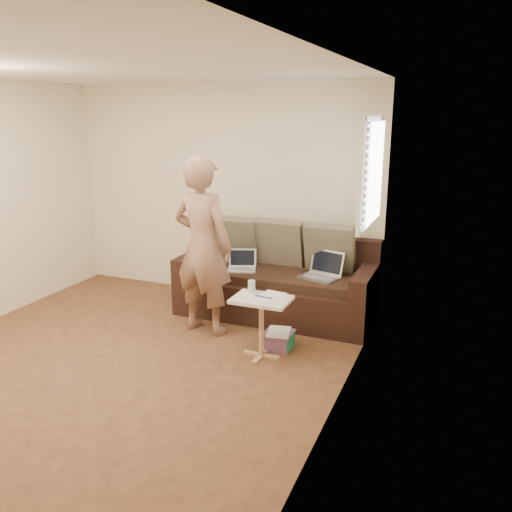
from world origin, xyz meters
The scene contains 17 objects.
floor centered at (0.00, 0.00, 0.00)m, with size 4.50×4.50×0.00m, color #4D2D1C.
ceiling centered at (0.00, 0.00, 2.60)m, with size 4.50×4.50×0.00m, color white.
wall_back centered at (0.00, 2.25, 1.30)m, with size 4.00×4.00×0.00m, color beige.
wall_right centered at (2.00, 0.00, 1.30)m, with size 4.50×4.50×0.00m, color beige.
window_blinds centered at (1.95, 1.50, 1.70)m, with size 0.12×0.88×1.08m, color white, non-canonical shape.
sofa centered at (0.90, 1.77, 0.42)m, with size 2.20×0.95×0.85m, color black, non-canonical shape.
pillow_left centered at (0.30, 1.98, 0.79)m, with size 0.55×0.14×0.55m, color brown, non-canonical shape.
pillow_mid centered at (0.85, 2.01, 0.79)m, with size 0.55×0.14×0.55m, color brown, non-canonical shape.
pillow_right centered at (1.45, 1.97, 0.79)m, with size 0.55×0.14×0.55m, color brown, non-canonical shape.
laptop_silver centered at (1.42, 1.70, 0.52)m, with size 0.40×0.29×0.27m, color #B7BABC, non-canonical shape.
laptop_white centered at (0.52, 1.65, 0.52)m, with size 0.31×0.23×0.23m, color white, non-canonical shape.
person centered at (0.35, 1.05, 0.93)m, with size 0.68×0.46×1.86m, color #865A49.
side_table centered at (1.14, 0.70, 0.29)m, with size 0.53×0.37×0.59m, color silver, non-canonical shape.
drinking_glass centered at (1.00, 0.81, 0.65)m, with size 0.07×0.07×0.12m, color silver, non-canonical shape.
scissors centered at (1.15, 0.71, 0.59)m, with size 0.18×0.10×0.02m, color silver, non-canonical shape.
paper_on_table centered at (1.20, 0.78, 0.59)m, with size 0.21×0.30×0.00m, color white, non-canonical shape.
striped_box centered at (1.23, 0.93, 0.09)m, with size 0.28×0.28×0.17m, color #D92092, non-canonical shape.
Camera 1 is at (2.84, -3.60, 2.26)m, focal length 37.07 mm.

